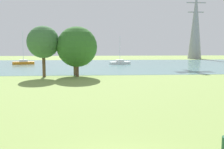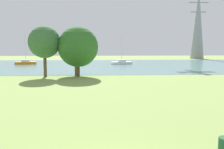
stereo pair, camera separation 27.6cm
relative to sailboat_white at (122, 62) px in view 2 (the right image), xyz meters
name	(u,v)px [view 2 (the right image)]	position (x,y,z in m)	size (l,w,h in m)	color
ground_plane	(102,83)	(-5.10, -29.87, -0.46)	(160.00, 160.00, 0.00)	#7F994C
water_surface	(100,65)	(-5.10, -1.87, -0.45)	(140.00, 40.00, 0.02)	slate
sailboat_white	(122,62)	(0.00, 0.00, 0.00)	(5.03, 2.87, 6.44)	white
sailboat_yellow	(81,61)	(-9.89, 6.68, -0.01)	(4.99, 2.35, 5.25)	yellow
sailboat_orange	(26,62)	(-22.25, 1.37, 0.02)	(5.00, 2.43, 7.71)	orange
tree_mid_shore	(44,42)	(-12.92, -23.20, 4.37)	(4.44, 4.44, 7.07)	brown
tree_east_far	(76,44)	(-8.79, -21.06, 4.20)	(4.79, 4.79, 7.06)	brown
tree_west_far	(78,47)	(-8.34, -22.96, 3.73)	(5.66, 5.66, 7.02)	brown
electricity_pylon	(198,24)	(27.28, 24.29, 10.90)	(6.40, 4.40, 22.70)	gray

